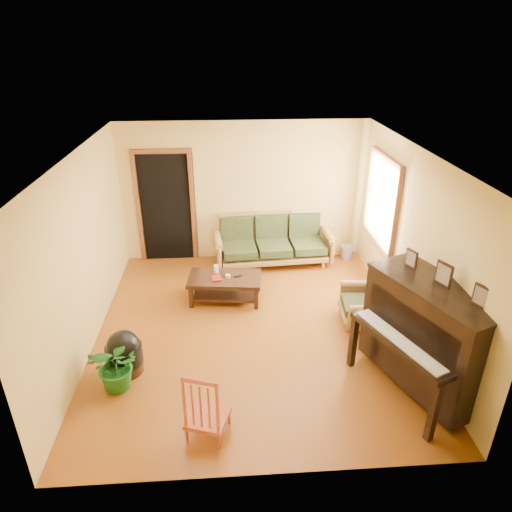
{
  "coord_description": "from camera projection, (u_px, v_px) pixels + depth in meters",
  "views": [
    {
      "loc": [
        -0.33,
        -5.6,
        3.94
      ],
      "look_at": [
        0.07,
        0.2,
        1.1
      ],
      "focal_mm": 32.0,
      "sensor_mm": 36.0,
      "label": 1
    }
  ],
  "objects": [
    {
      "name": "floor",
      "position": [
        252.0,
        328.0,
        6.77
      ],
      "size": [
        5.0,
        5.0,
        0.0
      ],
      "primitive_type": "plane",
      "color": "#65320D",
      "rests_on": "ground"
    },
    {
      "name": "doorway",
      "position": [
        166.0,
        208.0,
        8.45
      ],
      "size": [
        1.08,
        0.16,
        2.05
      ],
      "primitive_type": "cube",
      "color": "black",
      "rests_on": "floor"
    },
    {
      "name": "window",
      "position": [
        382.0,
        200.0,
        7.41
      ],
      "size": [
        0.12,
        1.36,
        1.46
      ],
      "primitive_type": "cube",
      "color": "white",
      "rests_on": "right_wall"
    },
    {
      "name": "sofa",
      "position": [
        273.0,
        241.0,
        8.5
      ],
      "size": [
        2.22,
        1.06,
        0.92
      ],
      "primitive_type": "cube",
      "rotation": [
        0.0,
        0.0,
        0.07
      ],
      "color": "olive",
      "rests_on": "floor"
    },
    {
      "name": "coffee_table",
      "position": [
        225.0,
        288.0,
        7.42
      ],
      "size": [
        1.22,
        0.76,
        0.42
      ],
      "primitive_type": "cube",
      "rotation": [
        0.0,
        0.0,
        -0.11
      ],
      "color": "black",
      "rests_on": "floor"
    },
    {
      "name": "armchair",
      "position": [
        363.0,
        300.0,
        6.77
      ],
      "size": [
        0.78,
        0.81,
        0.76
      ],
      "primitive_type": "cube",
      "rotation": [
        0.0,
        0.0,
        -0.08
      ],
      "color": "olive",
      "rests_on": "floor"
    },
    {
      "name": "piano",
      "position": [
        428.0,
        338.0,
        5.38
      ],
      "size": [
        1.48,
        1.84,
        1.42
      ],
      "primitive_type": "cube",
      "rotation": [
        0.0,
        0.0,
        0.39
      ],
      "color": "black",
      "rests_on": "floor"
    },
    {
      "name": "footstool",
      "position": [
        125.0,
        357.0,
        5.83
      ],
      "size": [
        0.47,
        0.47,
        0.44
      ],
      "primitive_type": "cylinder",
      "rotation": [
        0.0,
        0.0,
        0.01
      ],
      "color": "black",
      "rests_on": "floor"
    },
    {
      "name": "red_chair",
      "position": [
        207.0,
        401.0,
        4.81
      ],
      "size": [
        0.54,
        0.56,
        0.89
      ],
      "primitive_type": "cube",
      "rotation": [
        0.0,
        0.0,
        -0.32
      ],
      "color": "#95341B",
      "rests_on": "floor"
    },
    {
      "name": "leaning_frame",
      "position": [
        331.0,
        243.0,
        8.86
      ],
      "size": [
        0.43,
        0.2,
        0.57
      ],
      "primitive_type": "cube",
      "rotation": [
        0.0,
        0.0,
        0.26
      ],
      "color": "gold",
      "rests_on": "floor"
    },
    {
      "name": "ceramic_crock",
      "position": [
        347.0,
        252.0,
        8.82
      ],
      "size": [
        0.28,
        0.28,
        0.27
      ],
      "primitive_type": "cylinder",
      "rotation": [
        0.0,
        0.0,
        -0.41
      ],
      "color": "navy",
      "rests_on": "floor"
    },
    {
      "name": "potted_plant",
      "position": [
        118.0,
        366.0,
        5.49
      ],
      "size": [
        0.76,
        0.71,
        0.68
      ],
      "primitive_type": "imported",
      "rotation": [
        0.0,
        0.0,
        -0.35
      ],
      "color": "#1A5C1B",
      "rests_on": "floor"
    },
    {
      "name": "book",
      "position": [
        212.0,
        278.0,
        7.26
      ],
      "size": [
        0.17,
        0.22,
        0.02
      ],
      "primitive_type": "imported",
      "rotation": [
        0.0,
        0.0,
        0.12
      ],
      "color": "maroon",
      "rests_on": "coffee_table"
    },
    {
      "name": "candle",
      "position": [
        216.0,
        269.0,
        7.44
      ],
      "size": [
        0.08,
        0.08,
        0.13
      ],
      "primitive_type": "cylinder",
      "rotation": [
        0.0,
        0.0,
        0.09
      ],
      "color": "white",
      "rests_on": "coffee_table"
    },
    {
      "name": "glass_jar",
      "position": [
        228.0,
        276.0,
        7.29
      ],
      "size": [
        0.1,
        0.1,
        0.05
      ],
      "primitive_type": "cylinder",
      "rotation": [
        0.0,
        0.0,
        -0.35
      ],
      "color": "white",
      "rests_on": "coffee_table"
    },
    {
      "name": "remote",
      "position": [
        238.0,
        276.0,
        7.34
      ],
      "size": [
        0.14,
        0.09,
        0.01
      ],
      "primitive_type": "cube",
      "rotation": [
        0.0,
        0.0,
        0.4
      ],
      "color": "black",
      "rests_on": "coffee_table"
    }
  ]
}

